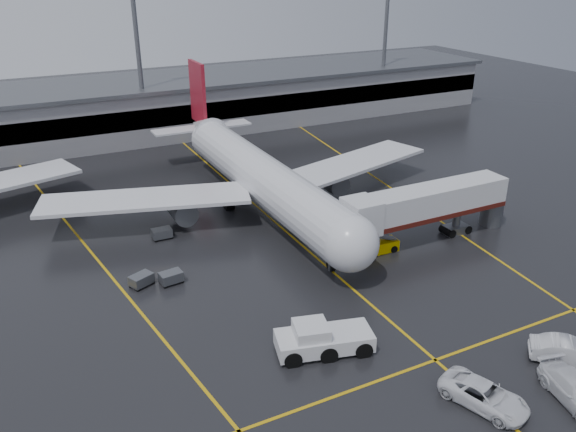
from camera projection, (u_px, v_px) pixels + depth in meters
name	position (u px, v px, depth m)	size (l,w,h in m)	color
ground	(297.00, 241.00, 60.35)	(220.00, 220.00, 0.00)	black
apron_line_centre	(297.00, 240.00, 60.34)	(0.25, 90.00, 0.02)	gold
apron_line_stop	(435.00, 360.00, 42.40)	(60.00, 0.25, 0.02)	gold
apron_line_left	(82.00, 241.00, 60.28)	(0.25, 70.00, 0.02)	gold
apron_line_right	(383.00, 183.00, 75.90)	(0.25, 70.00, 0.02)	gold
terminal	(165.00, 105.00, 97.69)	(122.00, 19.00, 8.60)	gray
light_mast_mid	(138.00, 49.00, 86.66)	(3.00, 1.20, 25.45)	#595B60
light_mast_right	(386.00, 33.00, 105.16)	(3.00, 1.20, 25.45)	#595B60
main_airliner	(258.00, 174.00, 66.55)	(48.80, 45.60, 14.10)	silver
jet_bridge	(428.00, 206.00, 58.73)	(19.90, 3.40, 6.05)	silver
pushback_tractor	(321.00, 340.00, 42.99)	(7.65, 4.65, 2.56)	silver
belt_loader	(379.00, 246.00, 57.91)	(3.83, 1.94, 2.38)	#DEB300
service_van_a	(484.00, 395.00, 37.83)	(2.68, 5.82, 1.62)	white
service_van_c	(570.00, 352.00, 41.82)	(1.92, 5.51, 1.82)	silver
baggage_cart_a	(171.00, 277.00, 52.20)	(2.15, 1.55, 1.12)	#595B60
baggage_cart_b	(141.00, 280.00, 51.79)	(2.36, 2.00, 1.12)	#595B60
baggage_cart_c	(162.00, 233.00, 60.55)	(2.00, 1.30, 1.12)	#595B60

